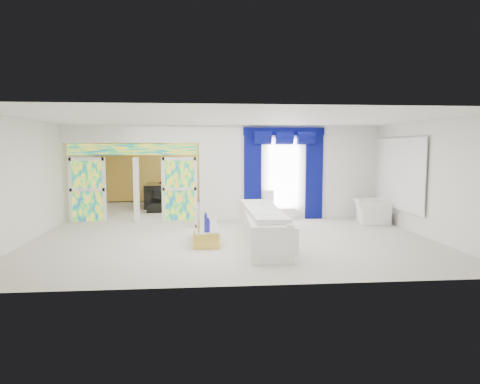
{
  "coord_description": "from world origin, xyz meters",
  "views": [
    {
      "loc": [
        -0.83,
        -13.21,
        2.3
      ],
      "look_at": [
        0.3,
        -1.2,
        1.1
      ],
      "focal_mm": 33.36,
      "sensor_mm": 36.0,
      "label": 1
    }
  ],
  "objects": [
    {
      "name": "stained_transom",
      "position": [
        -2.85,
        1.0,
        2.25
      ],
      "size": [
        4.0,
        0.05,
        0.35
      ],
      "primitive_type": "cube",
      "color": "#994C3F",
      "rests_on": "dividing_header"
    },
    {
      "name": "wall_mirror",
      "position": [
        4.94,
        -1.0,
        1.55
      ],
      "size": [
        0.04,
        2.7,
        1.9
      ],
      "primitive_type": "cube",
      "color": "white",
      "rests_on": "ground"
    },
    {
      "name": "floor",
      "position": [
        0.0,
        0.0,
        0.0
      ],
      "size": [
        12.0,
        12.0,
        0.0
      ],
      "primitive_type": "plane",
      "color": "#B7AF9E",
      "rests_on": "ground"
    },
    {
      "name": "chandelier",
      "position": [
        -2.3,
        3.4,
        2.65
      ],
      "size": [
        0.6,
        0.6,
        0.6
      ],
      "primitive_type": "sphere",
      "color": "gold",
      "rests_on": "ceiling"
    },
    {
      "name": "coffee_table",
      "position": [
        -0.64,
        -2.45,
        0.19
      ],
      "size": [
        0.65,
        1.71,
        0.37
      ],
      "primitive_type": "cube",
      "rotation": [
        0.0,
        0.0,
        -0.05
      ],
      "color": "gold",
      "rests_on": "ground"
    },
    {
      "name": "armchair",
      "position": [
        4.43,
        -0.17,
        0.36
      ],
      "size": [
        1.17,
        1.28,
        0.72
      ],
      "primitive_type": "imported",
      "rotation": [
        0.0,
        0.0,
        1.38
      ],
      "color": "silver",
      "rests_on": "ground"
    },
    {
      "name": "blue_pelmet",
      "position": [
        1.9,
        0.87,
        2.82
      ],
      "size": [
        2.6,
        0.12,
        0.25
      ],
      "primitive_type": "cube",
      "color": "#040347",
      "rests_on": "dividing_wall"
    },
    {
      "name": "console_table",
      "position": [
        1.68,
        0.72,
        0.19
      ],
      "size": [
        1.16,
        0.48,
        0.38
      ],
      "primitive_type": "cube",
      "rotation": [
        0.0,
        0.0,
        0.11
      ],
      "color": "white",
      "rests_on": "ground"
    },
    {
      "name": "window_pane",
      "position": [
        1.9,
        0.9,
        1.45
      ],
      "size": [
        1.0,
        0.02,
        2.3
      ],
      "primitive_type": "cube",
      "color": "white",
      "rests_on": "dividing_wall"
    },
    {
      "name": "decanters",
      "position": [
        -0.61,
        -2.5,
        0.49
      ],
      "size": [
        0.18,
        0.96,
        0.29
      ],
      "color": "white",
      "rests_on": "coffee_table"
    },
    {
      "name": "piano_bench",
      "position": [
        -2.18,
        2.75,
        0.16
      ],
      "size": [
        0.95,
        0.37,
        0.32
      ],
      "primitive_type": "cube",
      "rotation": [
        0.0,
        0.0,
        0.01
      ],
      "color": "black",
      "rests_on": "ground"
    },
    {
      "name": "blue_drape_left",
      "position": [
        0.9,
        0.87,
        1.4
      ],
      "size": [
        0.55,
        0.1,
        2.8
      ],
      "primitive_type": "cube",
      "color": "#040347",
      "rests_on": "ground"
    },
    {
      "name": "dividing_wall",
      "position": [
        2.15,
        1.0,
        1.5
      ],
      "size": [
        5.7,
        0.18,
        3.0
      ],
      "primitive_type": "cube",
      "color": "white",
      "rests_on": "ground"
    },
    {
      "name": "stained_panel_left",
      "position": [
        -4.28,
        1.0,
        1.0
      ],
      "size": [
        0.95,
        0.04,
        2.0
      ],
      "primitive_type": "cube",
      "color": "#994C3F",
      "rests_on": "ground"
    },
    {
      "name": "blue_drape_right",
      "position": [
        2.9,
        0.87,
        1.4
      ],
      "size": [
        0.55,
        0.1,
        2.8
      ],
      "primitive_type": "cube",
      "color": "#040347",
      "rests_on": "ground"
    },
    {
      "name": "grand_piano",
      "position": [
        -2.18,
        4.35,
        0.45
      ],
      "size": [
        1.36,
        1.78,
        0.89
      ],
      "primitive_type": "cube",
      "rotation": [
        0.0,
        0.0,
        0.01
      ],
      "color": "black",
      "rests_on": "ground"
    },
    {
      "name": "gold_curtains",
      "position": [
        0.0,
        5.9,
        1.5
      ],
      "size": [
        9.7,
        0.12,
        2.9
      ],
      "primitive_type": "cube",
      "color": "gold",
      "rests_on": "ground"
    },
    {
      "name": "table_lamp",
      "position": [
        1.38,
        0.72,
        0.67
      ],
      "size": [
        0.36,
        0.36,
        0.58
      ],
      "primitive_type": "cylinder",
      "color": "white",
      "rests_on": "console_table"
    },
    {
      "name": "dividing_header",
      "position": [
        -2.85,
        1.0,
        2.73
      ],
      "size": [
        4.3,
        0.18,
        0.55
      ],
      "primitive_type": "cube",
      "color": "white",
      "rests_on": "dividing_wall"
    },
    {
      "name": "white_sofa",
      "position": [
        0.71,
        -2.75,
        0.38
      ],
      "size": [
        1.05,
        3.98,
        0.75
      ],
      "primitive_type": "cube",
      "rotation": [
        0.0,
        0.0,
        -0.05
      ],
      "color": "silver",
      "rests_on": "ground"
    },
    {
      "name": "tv_console",
      "position": [
        -4.58,
        2.75,
        0.36
      ],
      "size": [
        0.53,
        0.48,
        0.73
      ],
      "primitive_type": "cube",
      "rotation": [
        0.0,
        0.0,
        0.05
      ],
      "color": "#A87754",
      "rests_on": "ground"
    },
    {
      "name": "stained_panel_right",
      "position": [
        -1.42,
        1.0,
        1.0
      ],
      "size": [
        0.95,
        0.04,
        2.0
      ],
      "primitive_type": "cube",
      "color": "#994C3F",
      "rests_on": "ground"
    }
  ]
}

